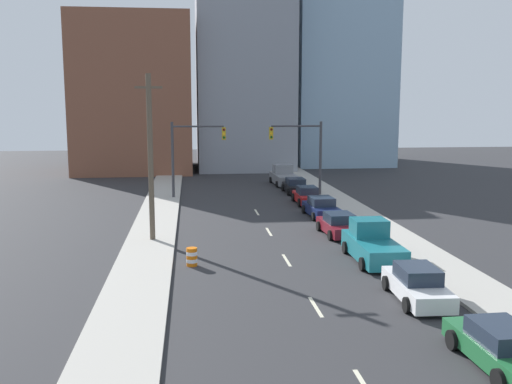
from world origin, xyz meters
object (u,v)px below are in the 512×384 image
(traffic_signal_right, at_px, (306,148))
(sedan_black, at_px, (296,186))
(traffic_signal_left, at_px, (188,149))
(sedan_white, at_px, (417,285))
(traffic_barrel, at_px, (192,257))
(pickup_truck_teal, at_px, (372,245))
(sedan_red, at_px, (307,196))
(sedan_navy, at_px, (321,208))
(sedan_maroon, at_px, (339,225))
(utility_pole_left_mid, at_px, (150,157))
(sedan_green, at_px, (501,348))
(pickup_truck_gray, at_px, (284,177))

(traffic_signal_right, height_order, sedan_black, traffic_signal_right)
(traffic_signal_left, relative_size, sedan_white, 1.45)
(traffic_barrel, height_order, pickup_truck_teal, pickup_truck_teal)
(sedan_white, xyz_separation_m, sedan_red, (0.20, 24.07, -0.00))
(sedan_white, distance_m, sedan_black, 30.02)
(pickup_truck_teal, bearing_deg, sedan_red, 90.35)
(sedan_white, height_order, sedan_navy, sedan_white)
(sedan_maroon, xyz_separation_m, sedan_red, (0.30, 11.62, 0.03))
(utility_pole_left_mid, distance_m, pickup_truck_teal, 13.83)
(sedan_green, xyz_separation_m, pickup_truck_teal, (-0.08, 12.68, 0.21))
(traffic_signal_left, distance_m, utility_pole_left_mid, 16.22)
(traffic_signal_right, height_order, traffic_barrel, traffic_signal_right)
(utility_pole_left_mid, bearing_deg, sedan_maroon, 2.63)
(utility_pole_left_mid, xyz_separation_m, sedan_white, (11.82, -11.91, -4.47))
(sedan_white, distance_m, sedan_maroon, 12.44)
(sedan_maroon, height_order, sedan_red, sedan_red)
(traffic_signal_right, distance_m, sedan_red, 5.44)
(traffic_signal_right, distance_m, pickup_truck_teal, 21.92)
(traffic_signal_right, xyz_separation_m, traffic_barrel, (-10.36, -21.60, -3.93))
(traffic_signal_left, relative_size, sedan_black, 1.53)
(traffic_barrel, height_order, sedan_navy, sedan_navy)
(traffic_barrel, xyz_separation_m, pickup_truck_gray, (9.66, 29.48, 0.35))
(sedan_red, bearing_deg, traffic_barrel, -118.93)
(traffic_signal_left, height_order, traffic_signal_right, same)
(traffic_signal_right, distance_m, sedan_white, 28.23)
(traffic_signal_right, relative_size, sedan_green, 1.44)
(traffic_barrel, bearing_deg, sedan_maroon, 32.95)
(traffic_barrel, xyz_separation_m, sedan_white, (9.48, -6.37, 0.20))
(utility_pole_left_mid, relative_size, sedan_black, 2.27)
(pickup_truck_teal, height_order, sedan_red, pickup_truck_teal)
(traffic_signal_left, relative_size, pickup_truck_teal, 1.24)
(traffic_signal_left, distance_m, traffic_barrel, 21.96)
(sedan_black, bearing_deg, sedan_maroon, -92.31)
(sedan_navy, bearing_deg, traffic_signal_right, 82.79)
(utility_pole_left_mid, relative_size, sedan_navy, 2.13)
(sedan_navy, bearing_deg, pickup_truck_teal, -92.90)
(sedan_white, bearing_deg, sedan_navy, 92.18)
(pickup_truck_teal, xyz_separation_m, sedan_red, (0.10, 17.71, -0.18))
(sedan_navy, distance_m, sedan_black, 11.49)
(utility_pole_left_mid, height_order, pickup_truck_gray, utility_pole_left_mid)
(traffic_signal_right, bearing_deg, sedan_black, 105.44)
(pickup_truck_teal, xyz_separation_m, sedan_navy, (0.04, 12.17, -0.19))
(sedan_white, relative_size, pickup_truck_teal, 0.86)
(sedan_navy, xyz_separation_m, pickup_truck_gray, (0.04, 17.33, 0.16))
(pickup_truck_teal, distance_m, sedan_red, 17.71)
(utility_pole_left_mid, relative_size, pickup_truck_gray, 1.74)
(traffic_barrel, height_order, sedan_green, sedan_green)
(traffic_signal_right, height_order, pickup_truck_teal, traffic_signal_right)
(pickup_truck_gray, bearing_deg, traffic_signal_right, -87.33)
(traffic_barrel, bearing_deg, sedan_white, -33.92)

